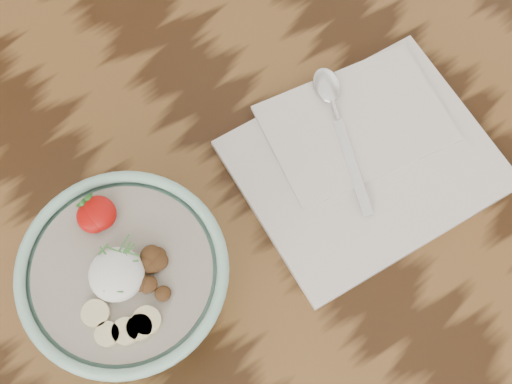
% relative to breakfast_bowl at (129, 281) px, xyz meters
% --- Properties ---
extents(table, '(1.60, 0.90, 0.75)m').
position_rel_breakfast_bowl_xyz_m(table, '(0.00, 0.02, -0.16)').
color(table, '#311C0C').
rests_on(table, ground).
extents(breakfast_bowl, '(0.21, 0.21, 0.14)m').
position_rel_breakfast_bowl_xyz_m(breakfast_bowl, '(0.00, 0.00, 0.00)').
color(breakfast_bowl, '#9ACFB9').
rests_on(breakfast_bowl, table).
extents(napkin, '(0.32, 0.28, 0.02)m').
position_rel_breakfast_bowl_xyz_m(napkin, '(0.31, -0.03, -0.06)').
color(napkin, white).
rests_on(napkin, table).
extents(spoon, '(0.10, 0.19, 0.01)m').
position_rel_breakfast_bowl_xyz_m(spoon, '(0.32, 0.04, -0.05)').
color(spoon, silver).
rests_on(spoon, napkin).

